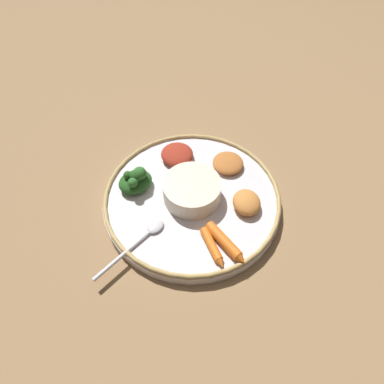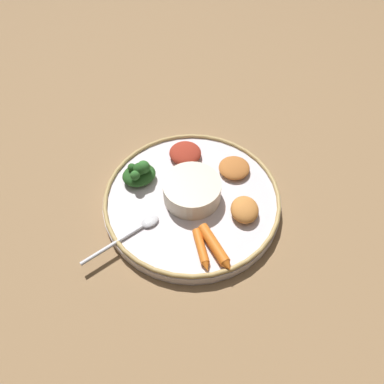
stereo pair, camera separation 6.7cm
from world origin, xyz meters
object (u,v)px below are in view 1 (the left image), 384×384
carrot_near_spoon (213,247)px  carrot_outer (226,243)px  greens_pile (136,180)px  spoon (141,239)px  center_bowl (192,190)px

carrot_near_spoon → carrot_outer: carrot_outer is taller
greens_pile → spoon: bearing=55.5°
carrot_near_spoon → carrot_outer: bearing=154.5°
spoon → greens_pile: greens_pile is taller
spoon → carrot_outer: bearing=132.5°
center_bowl → carrot_outer: center_bowl is taller
spoon → carrot_outer: 0.15m
spoon → greens_pile: size_ratio=2.04×
carrot_near_spoon → center_bowl: bearing=-116.2°
greens_pile → carrot_near_spoon: 0.20m
greens_pile → carrot_near_spoon: greens_pile is taller
center_bowl → carrot_near_spoon: bearing=63.8°
carrot_near_spoon → spoon: bearing=-51.5°
center_bowl → carrot_near_spoon: (0.05, 0.11, -0.01)m
spoon → center_bowl: bearing=-176.5°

